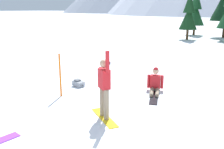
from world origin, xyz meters
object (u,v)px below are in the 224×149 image
Objects in this scene: trail_marker_pole at (60,75)px; pine_tree_broad at (189,14)px; snowboarder_background at (155,84)px; pine_tree_tall at (196,10)px; backpack_grey at (78,83)px; snowboarder_midground at (104,87)px.

trail_marker_pole is 0.33× the size of pine_tree_broad.
snowboarder_background is 3.59m from trail_marker_pole.
pine_tree_tall is at bearing 94.52° from pine_tree_broad.
backpack_grey is 19.07m from pine_tree_broad.
pine_tree_tall is (-2.93, 26.37, 1.97)m from snowboarder_midground.
snowboarder_midground is 21.29m from pine_tree_broad.
pine_tree_tall reaches higher than backpack_grey.
backpack_grey is 24.37m from pine_tree_tall.
pine_tree_broad reaches higher than backpack_grey.
pine_tree_broad reaches higher than snowboarder_midground.
trail_marker_pole reaches higher than backpack_grey.
pine_tree_tall is (-0.39, 24.21, 2.80)m from backpack_grey.
pine_tree_broad is (-2.96, 18.03, 2.30)m from snowboarder_background.
snowboarder_background is at bearing 37.60° from trail_marker_pole.
snowboarder_background reaches higher than backpack_grey.
snowboarder_midground reaches higher than trail_marker_pole.
snowboarder_midground is at bearing -20.37° from trail_marker_pole.
pine_tree_broad is (-2.51, 21.07, 1.65)m from snowboarder_midground.
snowboarder_background is at bearing -81.76° from pine_tree_tall.
snowboarder_midground is 1.28× the size of trail_marker_pole.
trail_marker_pole is (0.17, -1.29, 0.66)m from backpack_grey.
snowboarder_background is (0.45, 3.05, -0.65)m from snowboarder_midground.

